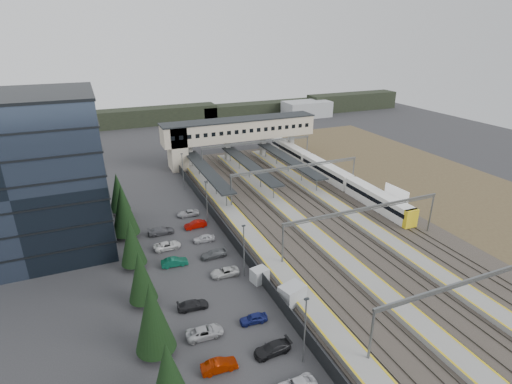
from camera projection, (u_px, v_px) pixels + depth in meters
name	position (u px, v px, depth m)	size (l,w,h in m)	color
ground	(271.00, 240.00, 66.31)	(220.00, 220.00, 0.00)	#2B2B2D
office_building	(18.00, 177.00, 58.89)	(24.30, 18.30, 24.30)	#2F3A4D
conifer_row	(135.00, 253.00, 53.24)	(4.42, 49.82, 9.50)	black
car_park	(206.00, 280.00, 54.75)	(10.39, 44.45, 1.29)	silver
lampposts	(223.00, 222.00, 62.83)	(0.50, 53.25, 8.07)	slate
fence	(224.00, 229.00, 67.84)	(0.08, 90.00, 2.00)	#26282B
relay_cabin_near	(292.00, 295.00, 50.60)	(3.60, 3.06, 2.57)	#A3A6A9
relay_cabin_far	(260.00, 275.00, 55.04)	(2.50, 2.22, 2.00)	#A3A6A9
rail_corridor	(306.00, 216.00, 73.83)	(34.00, 90.00, 0.92)	#332D27
canopies	(249.00, 165.00, 90.33)	(23.10, 30.00, 3.28)	black
footbridge	(230.00, 132.00, 101.82)	(40.40, 6.40, 11.20)	beige
gantries	(326.00, 190.00, 70.91)	(28.40, 62.28, 7.17)	slate
train	(327.00, 172.00, 92.18)	(2.63, 54.86, 3.31)	white
billboard	(396.00, 195.00, 75.31)	(0.60, 5.86, 4.96)	slate
scrub_east	(449.00, 190.00, 86.80)	(34.00, 120.00, 0.06)	#4C3D28
treeline_far	(226.00, 112.00, 152.34)	(170.00, 19.00, 7.00)	black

